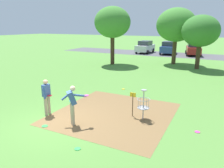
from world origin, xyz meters
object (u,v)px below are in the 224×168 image
at_px(frisbee_scattered_a, 77,149).
at_px(player_foreground_watching, 72,103).
at_px(player_throwing, 47,95).
at_px(parked_car_center_left, 168,48).
at_px(tree_mid_center, 201,31).
at_px(frisbee_by_tee, 72,101).
at_px(frisbee_near_basket, 123,89).
at_px(parked_car_leftmost, 145,47).
at_px(disc_golf_basket, 142,103).
at_px(frisbee_far_right, 197,132).
at_px(tree_mid_left, 112,23).
at_px(frisbee_mid_grass, 45,126).
at_px(tree_near_left, 176,25).
at_px(parked_car_center_right, 193,49).

bearing_deg(frisbee_scattered_a, player_foreground_watching, 130.66).
height_order(player_throwing, parked_car_center_left, parked_car_center_left).
bearing_deg(tree_mid_center, parked_car_center_left, 116.72).
bearing_deg(parked_car_center_left, player_throwing, -89.86).
height_order(frisbee_by_tee, tree_mid_center, tree_mid_center).
height_order(frisbee_near_basket, parked_car_leftmost, parked_car_leftmost).
relative_size(disc_golf_basket, frisbee_far_right, 6.76).
relative_size(frisbee_near_basket, parked_car_leftmost, 0.05).
xyz_separation_m(player_foreground_watching, frisbee_scattered_a, (1.30, -1.52, -0.98)).
bearing_deg(tree_mid_left, player_throwing, -75.80).
relative_size(frisbee_mid_grass, frisbee_far_right, 1.25).
distance_m(disc_golf_basket, tree_mid_left, 14.85).
distance_m(player_throwing, tree_near_left, 17.48).
bearing_deg(frisbee_near_basket, frisbee_mid_grass, -96.36).
xyz_separation_m(frisbee_near_basket, parked_car_center_right, (1.96, 20.05, 0.91)).
height_order(frisbee_by_tee, parked_car_center_right, parked_car_center_right).
distance_m(disc_golf_basket, frisbee_far_right, 2.53).
bearing_deg(frisbee_near_basket, disc_golf_basket, -55.82).
bearing_deg(parked_car_leftmost, frisbee_far_right, -66.92).
xyz_separation_m(frisbee_near_basket, frisbee_scattered_a, (1.53, -7.30, 0.00)).
bearing_deg(tree_mid_center, frisbee_mid_grass, -104.87).
height_order(frisbee_mid_grass, parked_car_leftmost, parked_car_leftmost).
bearing_deg(player_throwing, frisbee_near_basket, 74.60).
distance_m(frisbee_far_right, parked_car_leftmost, 25.87).
distance_m(frisbee_near_basket, frisbee_far_right, 6.55).
height_order(player_foreground_watching, parked_car_center_left, parked_car_center_left).
distance_m(tree_mid_left, parked_car_leftmost, 11.90).
height_order(disc_golf_basket, frisbee_far_right, disc_golf_basket).
relative_size(frisbee_by_tee, parked_car_center_right, 0.06).
relative_size(player_foreground_watching, frisbee_near_basket, 7.99).
distance_m(frisbee_by_tee, parked_car_center_left, 23.40).
xyz_separation_m(tree_near_left, parked_car_leftmost, (-6.00, 8.11, -3.23)).
bearing_deg(tree_near_left, disc_golf_basket, -83.64).
bearing_deg(player_throwing, frisbee_scattered_a, -31.17).
relative_size(player_foreground_watching, tree_mid_left, 0.28).
bearing_deg(disc_golf_basket, frisbee_far_right, -5.16).
bearing_deg(parked_car_center_left, tree_mid_center, -63.28).
bearing_deg(frisbee_far_right, frisbee_mid_grass, -157.78).
relative_size(frisbee_mid_grass, parked_car_center_left, 0.06).
xyz_separation_m(disc_golf_basket, frisbee_far_right, (2.41, -0.22, -0.74)).
bearing_deg(player_throwing, frisbee_mid_grass, -53.14).
xyz_separation_m(disc_golf_basket, frisbee_near_basket, (-2.66, 3.92, -0.74)).
bearing_deg(tree_near_left, player_foreground_watching, -92.36).
relative_size(frisbee_near_basket, frisbee_by_tee, 0.84).
relative_size(frisbee_by_tee, tree_near_left, 0.04).
bearing_deg(tree_mid_left, parked_car_center_left, 73.69).
distance_m(parked_car_leftmost, parked_car_center_right, 7.03).
xyz_separation_m(disc_golf_basket, parked_car_center_right, (-0.70, 23.97, 0.17)).
xyz_separation_m(frisbee_by_tee, tree_mid_left, (-3.34, 11.72, 4.40)).
xyz_separation_m(tree_near_left, tree_mid_left, (-5.92, -3.27, 0.25)).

